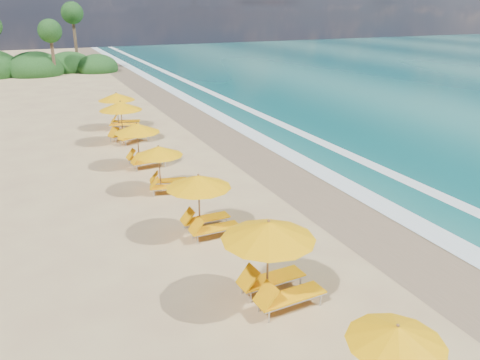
{
  "coord_description": "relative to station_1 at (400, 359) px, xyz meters",
  "views": [
    {
      "loc": [
        -7.48,
        -16.76,
        7.98
      ],
      "look_at": [
        0.0,
        0.0,
        1.2
      ],
      "focal_mm": 36.06,
      "sensor_mm": 36.0,
      "label": 1
    }
  ],
  "objects": [
    {
      "name": "ground",
      "position": [
        1.26,
        10.84,
        -1.15
      ],
      "size": [
        160.0,
        160.0,
        0.0
      ],
      "primitive_type": "plane",
      "color": "tan",
      "rests_on": "ground"
    },
    {
      "name": "wet_sand",
      "position": [
        5.26,
        10.84,
        -1.14
      ],
      "size": [
        4.0,
        160.0,
        0.01
      ],
      "primitive_type": "cube",
      "color": "#8D7254",
      "rests_on": "ground"
    },
    {
      "name": "surf_foam",
      "position": [
        7.96,
        10.84,
        -1.12
      ],
      "size": [
        4.0,
        160.0,
        0.01
      ],
      "color": "white",
      "rests_on": "ground"
    },
    {
      "name": "station_1",
      "position": [
        0.0,
        0.0,
        0.0
      ],
      "size": [
        2.35,
        2.22,
        2.05
      ],
      "rotation": [
        0.0,
        0.0,
        -0.1
      ],
      "color": "olive",
      "rests_on": "ground"
    },
    {
      "name": "station_2",
      "position": [
        -0.62,
        4.31,
        0.32
      ],
      "size": [
        2.92,
        2.72,
        2.61
      ],
      "rotation": [
        0.0,
        0.0,
        0.06
      ],
      "color": "olive",
      "rests_on": "ground"
    },
    {
      "name": "station_3",
      "position": [
        -0.91,
        9.15,
        0.18
      ],
      "size": [
        2.57,
        2.38,
        2.37
      ],
      "rotation": [
        0.0,
        0.0,
        0.02
      ],
      "color": "olive",
      "rests_on": "ground"
    },
    {
      "name": "station_4",
      "position": [
        -1.09,
        13.9,
        0.06
      ],
      "size": [
        2.66,
        2.57,
        2.16
      ],
      "rotation": [
        0.0,
        0.0,
        -0.24
      ],
      "color": "olive",
      "rests_on": "ground"
    },
    {
      "name": "station_5",
      "position": [
        -1.15,
        17.75,
        0.16
      ],
      "size": [
        2.62,
        2.44,
        2.34
      ],
      "rotation": [
        0.0,
        0.0,
        0.06
      ],
      "color": "olive",
      "rests_on": "ground"
    },
    {
      "name": "station_6",
      "position": [
        -1.02,
        22.66,
        0.3
      ],
      "size": [
        3.38,
        3.36,
        2.58
      ],
      "rotation": [
        0.0,
        0.0,
        0.43
      ],
      "color": "olive",
      "rests_on": "ground"
    },
    {
      "name": "station_7",
      "position": [
        -0.58,
        26.23,
        0.23
      ],
      "size": [
        3.08,
        3.0,
        2.46
      ],
      "rotation": [
        0.0,
        0.0,
        -0.29
      ],
      "color": "olive",
      "rests_on": "ground"
    }
  ]
}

